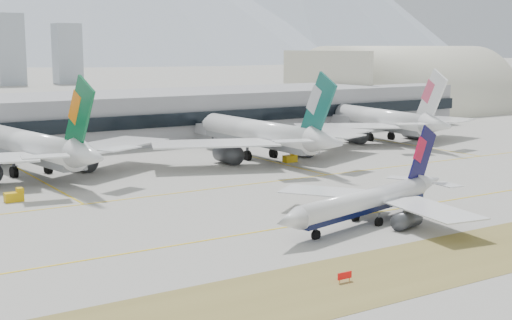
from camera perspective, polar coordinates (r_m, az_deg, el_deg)
ground at (r=127.13m, az=3.82°, el=-4.48°), size 3000.00×3000.00×0.00m
taxiing_airliner at (r=122.75m, az=9.11°, el=-3.26°), size 45.92×39.27×15.62m
widebody_eva at (r=172.44m, az=-17.46°, el=0.91°), size 67.94×67.10×24.47m
widebody_cathay at (r=188.84m, az=0.56°, el=2.00°), size 68.41×66.64×24.38m
widebody_china_air at (r=230.25m, az=10.14°, el=3.09°), size 66.37×65.42×23.84m
terminal at (r=227.56m, az=-13.59°, el=3.21°), size 280.00×43.10×15.00m
hangar at (r=328.36m, az=11.63°, el=3.71°), size 91.00×60.00×60.00m
hold_sign_left at (r=92.51m, az=7.11°, el=-9.17°), size 2.20×0.15×1.35m
gse_c at (r=185.38m, az=2.78°, el=0.16°), size 3.55×2.00×2.60m
gse_b at (r=145.88m, az=-18.74°, el=-2.76°), size 3.55×2.00×2.60m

